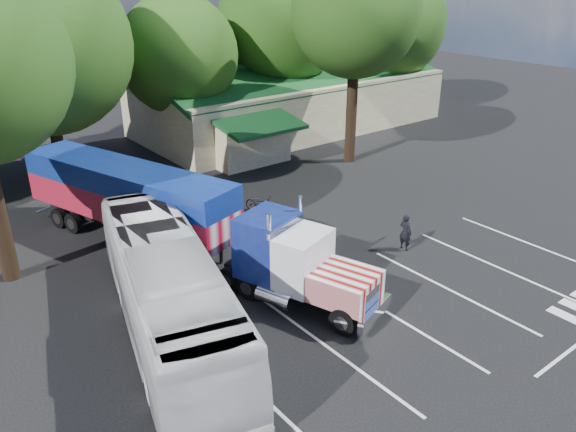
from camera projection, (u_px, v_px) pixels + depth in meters
ground at (295, 258)px, 25.25m from camera, size 120.00×120.00×0.00m
event_hall at (290, 100)px, 44.90m from camera, size 24.20×14.12×5.55m
tree_row_c at (41, 45)px, 30.80m from camera, size 10.00×10.00×13.05m
tree_row_d at (178, 55)px, 37.40m from camera, size 8.00×8.00×10.60m
tree_row_e at (281, 23)px, 42.23m from camera, size 9.60×9.60×12.90m
tree_row_f at (384, 21)px, 47.12m from camera, size 10.40×10.40×13.00m
tree_near_right at (356, 12)px, 33.99m from camera, size 8.00×8.00×13.50m
semi_truck at (166, 209)px, 24.66m from camera, size 8.01×18.54×3.93m
woman at (405, 232)px, 25.67m from camera, size 0.46×0.66×1.76m
bicycle at (261, 203)px, 29.77m from camera, size 1.37×1.97×0.98m
tour_bus at (168, 290)px, 19.41m from camera, size 6.09×12.84×3.49m
silver_sedan at (255, 143)px, 39.32m from camera, size 4.26×2.32×1.33m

